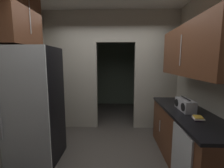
{
  "coord_description": "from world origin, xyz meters",
  "views": [
    {
      "loc": [
        0.16,
        -2.3,
        1.65
      ],
      "look_at": [
        0.06,
        0.49,
        1.26
      ],
      "focal_mm": 24.89,
      "sensor_mm": 36.0,
      "label": 1
    }
  ],
  "objects": [
    {
      "name": "ground",
      "position": [
        0.0,
        0.0,
        0.0
      ],
      "size": [
        20.0,
        20.0,
        0.0
      ],
      "primitive_type": "plane",
      "color": "#47423D"
    },
    {
      "name": "upper_cabinet_counterside",
      "position": [
        1.27,
        0.08,
        1.82
      ],
      "size": [
        0.36,
        1.75,
        0.76
      ],
      "color": "brown"
    },
    {
      "name": "kitchen_partition",
      "position": [
        -0.03,
        1.52,
        1.53
      ],
      "size": [
        3.19,
        0.12,
        2.85
      ],
      "color": "#ADA899",
      "rests_on": "ground"
    },
    {
      "name": "dishwasher",
      "position": [
        0.96,
        -0.47,
        0.41
      ],
      "size": [
        0.02,
        0.56,
        0.83
      ],
      "color": "#B7BABC",
      "rests_on": "ground"
    },
    {
      "name": "book_stack",
      "position": [
        1.24,
        -0.28,
        0.91
      ],
      "size": [
        0.15,
        0.16,
        0.05
      ],
      "color": "#8C3893",
      "rests_on": "lower_cabinet_run"
    },
    {
      "name": "refrigerator",
      "position": [
        -1.21,
        0.14,
        0.94
      ],
      "size": [
        0.76,
        0.71,
        1.89
      ],
      "color": "black",
      "rests_on": "ground"
    },
    {
      "name": "upper_cabinet_fridgeside",
      "position": [
        -1.42,
        0.24,
        2.37
      ],
      "size": [
        0.36,
        0.84,
        0.91
      ],
      "color": "brown"
    },
    {
      "name": "boombox",
      "position": [
        1.24,
        0.15,
        0.97
      ],
      "size": [
        0.18,
        0.43,
        0.2
      ],
      "color": "#B2B2B7",
      "rests_on": "lower_cabinet_run"
    },
    {
      "name": "lower_cabinet_run",
      "position": [
        1.27,
        0.08,
        0.44
      ],
      "size": [
        0.65,
        1.95,
        0.89
      ],
      "color": "brown",
      "rests_on": "ground"
    },
    {
      "name": "adjoining_room_shell",
      "position": [
        0.0,
        3.12,
        1.42
      ],
      "size": [
        3.19,
        2.32,
        2.85
      ],
      "color": "slate",
      "rests_on": "ground"
    }
  ]
}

